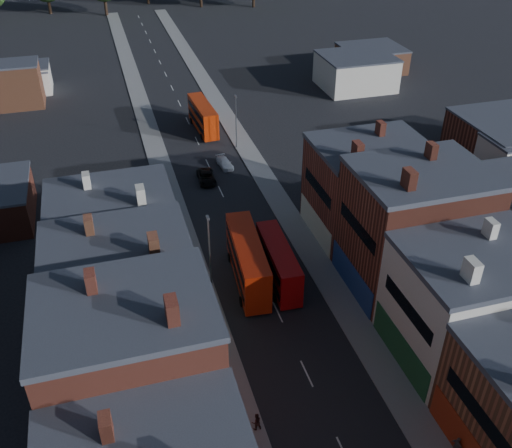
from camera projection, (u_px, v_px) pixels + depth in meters
pavement_west at (169, 191)px, 74.05m from camera, size 3.00×200.00×0.12m
pavement_east at (264, 177)px, 77.05m from camera, size 3.00×200.00×0.12m
lamp_post_2 at (209, 246)px, 55.75m from camera, size 0.25×0.70×8.12m
lamp_post_3 at (236, 118)px, 82.22m from camera, size 0.25×0.70×8.12m
bus_0 at (248, 260)px, 57.24m from camera, size 3.56×11.51×4.90m
bus_1 at (278, 263)px, 57.49m from camera, size 2.77×9.91×4.24m
bus_2 at (203, 116)px, 88.83m from camera, size 3.00×10.33×4.41m
car_2 at (207, 177)px, 75.89m from camera, size 2.37×4.78×1.30m
car_3 at (225, 163)px, 79.48m from camera, size 2.02×4.07×1.13m
ped_1 at (256, 422)px, 43.16m from camera, size 0.80×0.48×1.60m
ped_3 at (457, 447)px, 41.24m from camera, size 0.77×1.16×1.82m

